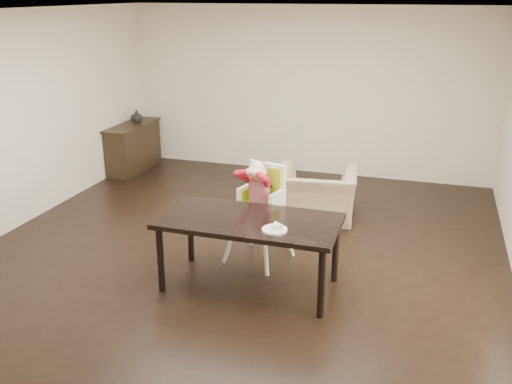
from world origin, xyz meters
TOP-DOWN VIEW (x-y plane):
  - ground at (0.00, 0.00)m, footprint 7.00×7.00m
  - room_walls at (0.00, 0.00)m, footprint 6.02×7.02m
  - dining_table at (0.36, -0.57)m, footprint 1.80×0.90m
  - high_chair at (0.28, 0.07)m, footprint 0.60×0.60m
  - plate at (0.69, -0.78)m, footprint 0.25×0.25m
  - armchair at (0.63, 1.48)m, footprint 1.11×0.79m
  - sideboard at (-2.78, 2.70)m, footprint 0.44×1.26m
  - vase at (-2.78, 2.88)m, footprint 0.25×0.26m

SIDE VIEW (x-z plane):
  - ground at x=0.00m, z-range 0.00..0.00m
  - sideboard at x=-2.78m, z-range 0.00..0.79m
  - armchair at x=0.63m, z-range 0.00..0.91m
  - dining_table at x=0.36m, z-range 0.30..1.05m
  - plate at x=0.69m, z-range 0.74..0.81m
  - high_chair at x=0.28m, z-range 0.24..1.41m
  - vase at x=-2.78m, z-range 0.79..0.99m
  - room_walls at x=0.00m, z-range 0.50..3.21m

